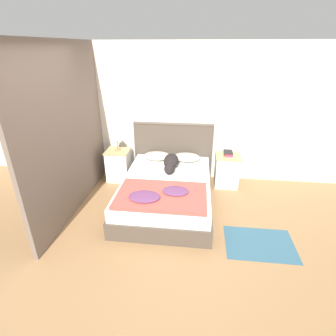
% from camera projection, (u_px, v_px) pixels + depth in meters
% --- Properties ---
extents(ground_plane, '(16.00, 16.00, 0.00)m').
position_uv_depth(ground_plane, '(151.00, 242.00, 3.61)').
color(ground_plane, '#997047').
extents(wall_back, '(9.00, 0.06, 2.55)m').
position_uv_depth(wall_back, '(169.00, 114.00, 4.99)').
color(wall_back, silver).
rests_on(wall_back, ground_plane).
extents(wall_side_left, '(0.06, 3.10, 2.55)m').
position_uv_depth(wall_side_left, '(75.00, 128.00, 4.16)').
color(wall_side_left, '#706056').
rests_on(wall_side_left, ground_plane).
extents(bed, '(1.47, 2.08, 0.48)m').
position_uv_depth(bed, '(167.00, 192.00, 4.40)').
color(bed, '#4C4238').
rests_on(bed, ground_plane).
extents(headboard, '(1.55, 0.06, 1.13)m').
position_uv_depth(headboard, '(173.00, 149.00, 5.20)').
color(headboard, '#4C4238').
rests_on(headboard, ground_plane).
extents(nightstand_left, '(0.45, 0.43, 0.62)m').
position_uv_depth(nightstand_left, '(119.00, 165.00, 5.19)').
color(nightstand_left, white).
rests_on(nightstand_left, ground_plane).
extents(nightstand_right, '(0.45, 0.43, 0.62)m').
position_uv_depth(nightstand_right, '(227.00, 170.00, 4.97)').
color(nightstand_right, white).
rests_on(nightstand_right, ground_plane).
extents(pillow_left, '(0.52, 0.37, 0.12)m').
position_uv_depth(pillow_left, '(157.00, 156.00, 5.02)').
color(pillow_left, beige).
rests_on(pillow_left, bed).
extents(pillow_right, '(0.52, 0.37, 0.12)m').
position_uv_depth(pillow_right, '(186.00, 157.00, 4.96)').
color(pillow_right, beige).
rests_on(pillow_right, bed).
extents(quilt, '(1.29, 0.84, 0.10)m').
position_uv_depth(quilt, '(161.00, 195.00, 3.76)').
color(quilt, '#BC4C42').
rests_on(quilt, bed).
extents(dog, '(0.26, 0.73, 0.23)m').
position_uv_depth(dog, '(171.00, 162.00, 4.64)').
color(dog, black).
rests_on(dog, bed).
extents(book_stack, '(0.17, 0.22, 0.08)m').
position_uv_depth(book_stack, '(228.00, 153.00, 4.83)').
color(book_stack, '#703D7F').
rests_on(book_stack, nightstand_right).
extents(table_lamp, '(0.19, 0.19, 0.36)m').
position_uv_depth(table_lamp, '(117.00, 137.00, 4.96)').
color(table_lamp, '#9E7A4C').
rests_on(table_lamp, nightstand_left).
extents(rug, '(0.93, 0.68, 0.00)m').
position_uv_depth(rug, '(259.00, 244.00, 3.58)').
color(rug, '#335B70').
rests_on(rug, ground_plane).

